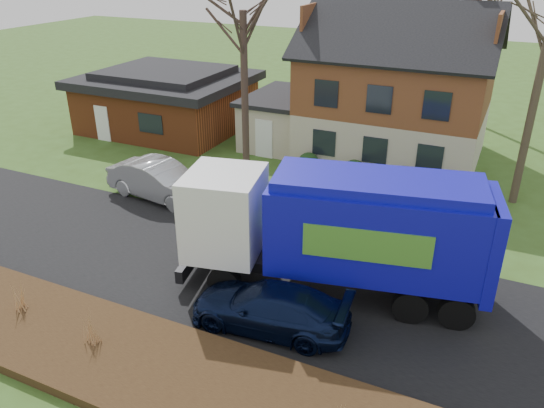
% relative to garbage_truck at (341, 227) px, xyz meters
% --- Properties ---
extents(ground, '(120.00, 120.00, 0.00)m').
position_rel_garbage_truck_xyz_m(ground, '(-3.47, -0.42, -2.41)').
color(ground, '#35511B').
rests_on(ground, ground).
extents(road, '(80.00, 7.00, 0.02)m').
position_rel_garbage_truck_xyz_m(road, '(-3.47, -0.42, -2.40)').
color(road, black).
rests_on(road, ground).
extents(mulch_verge, '(80.00, 3.50, 0.30)m').
position_rel_garbage_truck_xyz_m(mulch_verge, '(-3.47, -5.72, -2.26)').
color(mulch_verge, black).
rests_on(mulch_verge, ground).
extents(main_house, '(12.95, 8.95, 9.26)m').
position_rel_garbage_truck_xyz_m(main_house, '(-1.98, 13.49, 1.62)').
color(main_house, '#C1B39B').
rests_on(main_house, ground).
extents(ranch_house, '(9.80, 8.20, 3.70)m').
position_rel_garbage_truck_xyz_m(ranch_house, '(-15.47, 12.58, -0.60)').
color(ranch_house, '#954420').
rests_on(ranch_house, ground).
extents(garbage_truck, '(10.09, 4.56, 4.19)m').
position_rel_garbage_truck_xyz_m(garbage_truck, '(0.00, 0.00, 0.00)').
color(garbage_truck, black).
rests_on(garbage_truck, ground).
extents(silver_sedan, '(5.39, 2.51, 1.71)m').
position_rel_garbage_truck_xyz_m(silver_sedan, '(-9.63, 3.60, -1.56)').
color(silver_sedan, '#B8BCC0').
rests_on(silver_sedan, ground).
extents(navy_wagon, '(4.96, 2.38, 1.39)m').
position_rel_garbage_truck_xyz_m(navy_wagon, '(-1.24, -2.62, -1.72)').
color(navy_wagon, black).
rests_on(navy_wagon, ground).
extents(grass_clump_west, '(0.35, 0.28, 0.92)m').
position_rel_garbage_truck_xyz_m(grass_clump_west, '(-8.32, -5.37, -1.66)').
color(grass_clump_west, tan).
rests_on(grass_clump_west, mulch_verge).
extents(grass_clump_mid, '(0.34, 0.28, 0.95)m').
position_rel_garbage_truck_xyz_m(grass_clump_mid, '(-5.31, -5.66, -1.64)').
color(grass_clump_mid, '#A8784A').
rests_on(grass_clump_mid, mulch_verge).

